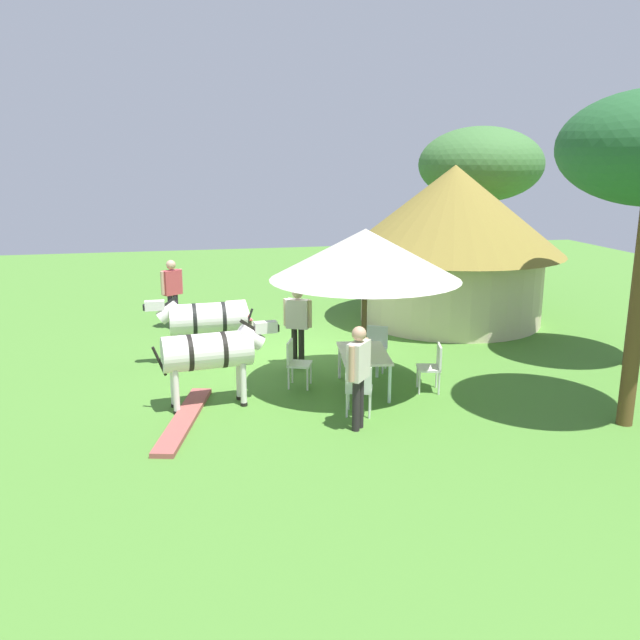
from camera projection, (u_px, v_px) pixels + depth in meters
name	position (u px, v px, depth m)	size (l,w,h in m)	color
ground_plane	(300.00, 355.00, 14.58)	(36.00, 36.00, 0.00)	#487C2E
thatched_hut	(452.00, 237.00, 17.24)	(5.80, 5.80, 4.10)	beige
shade_umbrella	(365.00, 254.00, 11.79)	(3.48, 3.48, 3.04)	#4D3620
patio_dining_table	(364.00, 356.00, 12.25)	(1.64, 1.08, 0.74)	silver
patio_chair_near_lawn	(433.00, 364.00, 12.22)	(0.53, 0.52, 0.90)	silver
patio_chair_west_end	(376.00, 345.00, 13.50)	(0.58, 0.58, 0.90)	silver
patio_chair_east_end	(295.00, 360.00, 12.47)	(0.56, 0.55, 0.90)	silver
patio_chair_near_hut	(359.00, 387.00, 11.03)	(0.54, 0.55, 0.90)	silver
guest_beside_umbrella	(298.00, 320.00, 13.49)	(0.40, 0.55, 1.71)	black
guest_behind_table	(359.00, 368.00, 10.37)	(0.49, 0.46, 1.71)	black
standing_watcher	(172.00, 288.00, 16.65)	(0.45, 0.54, 1.77)	#25192B
striped_lounge_chair	(239.00, 316.00, 17.09)	(0.88, 0.64, 0.60)	#D2474D
zebra_nearest_camera	(211.00, 352.00, 11.36)	(0.81, 2.21, 1.54)	silver
zebra_by_umbrella	(205.00, 319.00, 13.87)	(0.72, 2.29, 1.48)	silver
acacia_tree_left_background	(481.00, 165.00, 20.95)	(3.95, 3.95, 5.25)	#513128
brick_patio_kerb	(184.00, 419.00, 10.90)	(2.80, 0.36, 0.08)	#9C4D46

